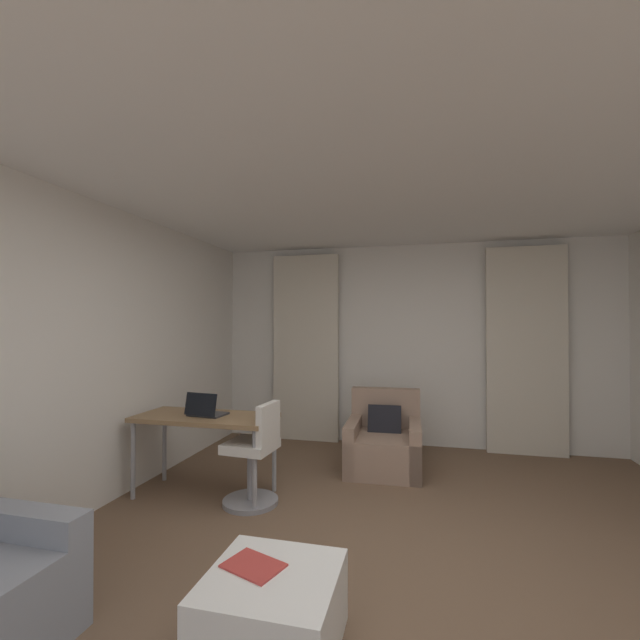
{
  "coord_description": "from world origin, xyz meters",
  "views": [
    {
      "loc": [
        0.16,
        -2.57,
        1.55
      ],
      "look_at": [
        -0.79,
        1.32,
        1.6
      ],
      "focal_mm": 23.5,
      "sensor_mm": 36.0,
      "label": 1
    }
  ],
  "objects": [
    {
      "name": "desk_chair",
      "position": [
        -1.25,
        0.83,
        0.39
      ],
      "size": [
        0.48,
        0.48,
        0.88
      ],
      "color": "gray",
      "rests_on": "ground"
    },
    {
      "name": "wall_left",
      "position": [
        -2.53,
        0.0,
        1.3
      ],
      "size": [
        0.06,
        6.12,
        2.6
      ],
      "color": "silver",
      "rests_on": "ground"
    },
    {
      "name": "coffee_table",
      "position": [
        -0.54,
        -0.67,
        0.18
      ],
      "size": [
        0.62,
        0.62,
        0.36
      ],
      "color": "white",
      "rests_on": "ground"
    },
    {
      "name": "curtain_right_panel",
      "position": [
        1.38,
        2.9,
        1.25
      ],
      "size": [
        0.9,
        0.06,
        2.5
      ],
      "color": "beige",
      "rests_on": "ground"
    },
    {
      "name": "ground_plane",
      "position": [
        0.0,
        0.0,
        0.0
      ],
      "size": [
        12.0,
        12.0,
        0.0
      ],
      "primitive_type": "plane",
      "color": "brown"
    },
    {
      "name": "desk",
      "position": [
        -1.77,
        0.91,
        0.66
      ],
      "size": [
        1.26,
        0.57,
        0.73
      ],
      "color": "olive",
      "rests_on": "ground"
    },
    {
      "name": "ceiling",
      "position": [
        0.0,
        0.0,
        2.63
      ],
      "size": [
        5.12,
        6.12,
        0.06
      ],
      "primitive_type": "cube",
      "color": "white",
      "rests_on": "wall_left"
    },
    {
      "name": "wall_window",
      "position": [
        0.0,
        3.03,
        1.3
      ],
      "size": [
        5.12,
        0.06,
        2.6
      ],
      "color": "silver",
      "rests_on": "ground"
    },
    {
      "name": "laptop",
      "position": [
        -1.76,
        0.89,
        0.77
      ],
      "size": [
        0.35,
        0.28,
        0.22
      ],
      "color": "#2D2D33",
      "rests_on": "desk"
    },
    {
      "name": "armchair",
      "position": [
        -0.24,
        2.0,
        0.27
      ],
      "size": [
        0.8,
        0.86,
        0.82
      ],
      "color": "#997A66",
      "rests_on": "ground"
    },
    {
      "name": "magazine_open",
      "position": [
        -0.65,
        -0.63,
        0.37
      ],
      "size": [
        0.33,
        0.28,
        0.01
      ],
      "color": "#B73833",
      "rests_on": "coffee_table"
    },
    {
      "name": "curtain_left_panel",
      "position": [
        -1.38,
        2.9,
        1.25
      ],
      "size": [
        0.9,
        0.06,
        2.5
      ],
      "color": "beige",
      "rests_on": "ground"
    }
  ]
}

